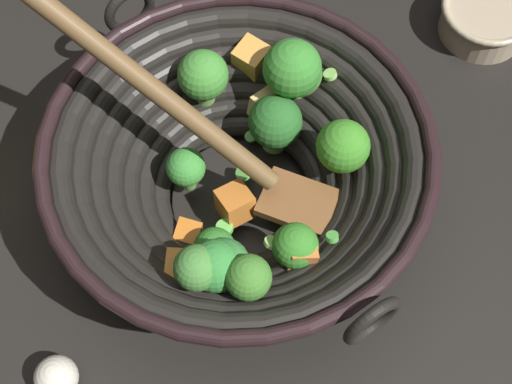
# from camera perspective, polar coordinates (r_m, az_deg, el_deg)

# --- Properties ---
(ground_plane) EXTENTS (4.00, 4.00, 0.00)m
(ground_plane) POSITION_cam_1_polar(r_m,az_deg,el_deg) (0.74, -1.25, -0.85)
(ground_plane) COLOR black
(wok) EXTENTS (0.39, 0.35, 0.26)m
(wok) POSITION_cam_1_polar(r_m,az_deg,el_deg) (0.68, -1.27, 1.94)
(wok) COLOR black
(wok) RESTS_ON ground
(prep_bowl) EXTENTS (0.10, 0.10, 0.04)m
(prep_bowl) POSITION_cam_1_polar(r_m,az_deg,el_deg) (0.88, 17.05, 12.57)
(prep_bowl) COLOR tan
(prep_bowl) RESTS_ON ground
(garlic_bulb) EXTENTS (0.04, 0.04, 0.04)m
(garlic_bulb) POSITION_cam_1_polar(r_m,az_deg,el_deg) (0.68, -14.97, -13.48)
(garlic_bulb) COLOR silver
(garlic_bulb) RESTS_ON ground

